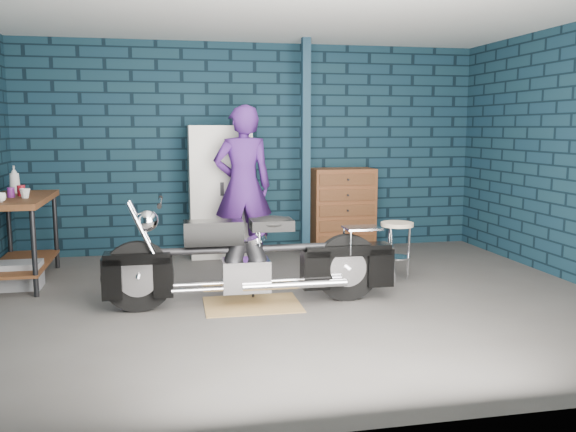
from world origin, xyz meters
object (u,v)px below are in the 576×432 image
object	(u,v)px
workbench	(21,240)
shop_stool	(396,251)
motorcycle	(252,252)
tool_chest	(342,210)
storage_bin	(19,275)
locker	(220,191)
person	(243,186)

from	to	relation	value
workbench	shop_stool	size ratio (longest dim) A/B	2.23
motorcycle	shop_stool	distance (m)	1.76
tool_chest	storage_bin	bearing A→B (deg)	-162.11
storage_bin	locker	xyz separation A→B (m)	(2.16, 1.22, 0.69)
motorcycle	storage_bin	size ratio (longest dim) A/B	5.18
workbench	tool_chest	bearing A→B (deg)	14.18
workbench	storage_bin	size ratio (longest dim) A/B	3.21
person	tool_chest	distance (m)	1.57
workbench	locker	xyz separation A→B (m)	(2.18, 0.96, 0.37)
storage_bin	tool_chest	size ratio (longest dim) A/B	0.40
person	motorcycle	bearing A→B (deg)	82.81
storage_bin	locker	distance (m)	2.58
workbench	person	world-z (taller)	person
motorcycle	tool_chest	distance (m)	2.76
motorcycle	shop_stool	world-z (taller)	motorcycle
motorcycle	shop_stool	bearing A→B (deg)	21.09
person	locker	size ratio (longest dim) A/B	1.14
person	tool_chest	world-z (taller)	person
shop_stool	workbench	bearing A→B (deg)	169.50
storage_bin	motorcycle	bearing A→B (deg)	-25.42
workbench	tool_chest	size ratio (longest dim) A/B	1.29
workbench	locker	bearing A→B (deg)	23.74
workbench	motorcycle	distance (m)	2.61
tool_chest	motorcycle	bearing A→B (deg)	-124.14
workbench	tool_chest	world-z (taller)	tool_chest
tool_chest	shop_stool	world-z (taller)	tool_chest
storage_bin	workbench	bearing A→B (deg)	94.40
workbench	shop_stool	world-z (taller)	workbench
person	shop_stool	xyz separation A→B (m)	(1.50, -1.08, -0.63)
locker	shop_stool	distance (m)	2.45
storage_bin	shop_stool	bearing A→B (deg)	-6.81
person	locker	bearing A→B (deg)	-72.47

